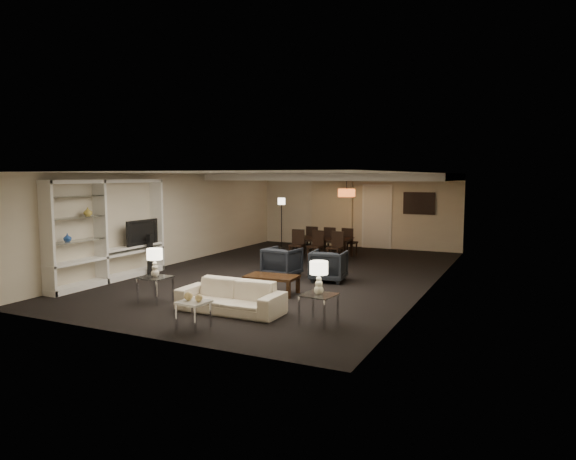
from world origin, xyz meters
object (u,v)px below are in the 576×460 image
(dining_table, at_px, (324,248))
(coffee_table, at_px, (272,285))
(side_table_right, at_px, (319,309))
(chair_nm, at_px, (315,246))
(television, at_px, (139,232))
(chair_fl, at_px, (314,240))
(armchair_left, at_px, (282,262))
(marble_table, at_px, (194,315))
(vase_blue, at_px, (67,238))
(table_lamp_left, at_px, (155,263))
(side_table_left, at_px, (156,289))
(armchair_right, at_px, (329,266))
(chair_fm, at_px, (331,241))
(chair_nr, at_px, (335,247))
(sofa, at_px, (231,296))
(vase_amber, at_px, (88,212))
(floor_speaker, at_px, (150,255))
(chair_nl, at_px, (296,245))
(chair_fr, at_px, (350,242))
(floor_lamp, at_px, (282,223))
(table_lamp_right, at_px, (319,278))
(pendant_light, at_px, (347,193))

(dining_table, bearing_deg, coffee_table, -85.83)
(side_table_right, distance_m, chair_nm, 6.38)
(television, bearing_deg, chair_fl, -26.15)
(armchair_left, bearing_deg, marble_table, 102.44)
(armchair_left, distance_m, vase_blue, 4.81)
(table_lamp_left, bearing_deg, side_table_left, 0.00)
(armchair_right, height_order, chair_fl, chair_fl)
(armchair_right, xyz_separation_m, chair_fm, (-1.40, 3.87, 0.07))
(vase_blue, distance_m, chair_nr, 7.06)
(side_table_left, bearing_deg, sofa, 0.00)
(chair_nr, bearing_deg, table_lamp_left, -99.51)
(vase_amber, bearing_deg, floor_speaker, 79.81)
(chair_nl, height_order, chair_fm, same)
(television, relative_size, chair_fm, 1.23)
(chair_fl, relative_size, chair_fr, 1.00)
(side_table_left, distance_m, floor_lamp, 7.91)
(vase_blue, relative_size, chair_fl, 0.20)
(table_lamp_right, relative_size, vase_blue, 3.19)
(table_lamp_right, bearing_deg, marble_table, -147.09)
(vase_amber, bearing_deg, vase_blue, -90.00)
(chair_fl, height_order, chair_fm, same)
(dining_table, bearing_deg, armchair_left, -91.52)
(sofa, bearing_deg, table_lamp_left, -180.00)
(sofa, bearing_deg, chair_fl, 101.04)
(chair_nl, relative_size, floor_lamp, 0.51)
(floor_speaker, distance_m, floor_lamp, 5.74)
(chair_nm, bearing_deg, side_table_right, -60.89)
(side_table_left, relative_size, chair_fm, 0.62)
(television, height_order, chair_fl, television)
(television, distance_m, floor_speaker, 0.62)
(pendant_light, relative_size, table_lamp_right, 0.95)
(television, distance_m, chair_nr, 5.37)
(dining_table, bearing_deg, pendant_light, 50.50)
(chair_fm, bearing_deg, side_table_left, 80.16)
(side_table_right, relative_size, chair_nl, 0.62)
(table_lamp_right, xyz_separation_m, dining_table, (-2.50, 6.52, -0.48))
(coffee_table, xyz_separation_m, floor_lamp, (-2.84, 6.20, 0.66))
(coffee_table, distance_m, armchair_left, 1.81)
(armchair_right, bearing_deg, chair_nm, -68.04)
(floor_speaker, bearing_deg, chair_nl, 59.40)
(pendant_light, distance_m, television, 6.33)
(coffee_table, bearing_deg, table_lamp_left, -136.74)
(armchair_left, bearing_deg, chair_fl, -73.67)
(armchair_left, xyz_separation_m, vase_blue, (-3.34, -3.37, 0.79))
(chair_nm, bearing_deg, pendant_light, 76.74)
(vase_blue, height_order, floor_lamp, floor_lamp)
(coffee_table, relative_size, side_table_right, 2.00)
(armchair_left, relative_size, vase_amber, 4.21)
(armchair_left, bearing_deg, side_table_left, 76.24)
(side_table_left, bearing_deg, chair_fr, 78.18)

